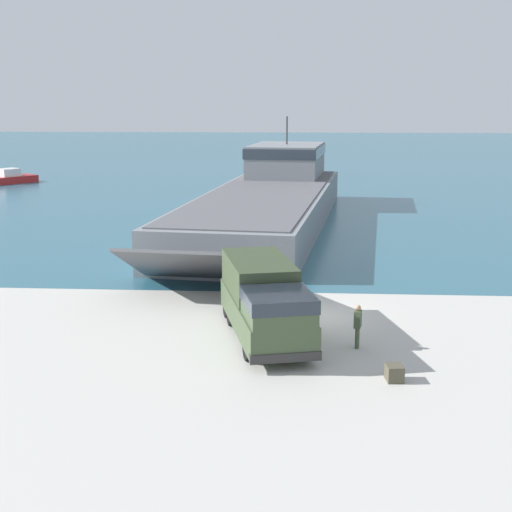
% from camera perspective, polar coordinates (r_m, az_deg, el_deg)
% --- Properties ---
extents(ground_plane, '(240.00, 240.00, 0.00)m').
position_cam_1_polar(ground_plane, '(30.35, 4.28, -4.82)').
color(ground_plane, '#B7B5AD').
extents(water_surface, '(240.00, 180.00, 0.01)m').
position_cam_1_polar(water_surface, '(123.11, 3.87, 8.08)').
color(water_surface, '#285B70').
rests_on(water_surface, ground_plane).
extents(landing_craft, '(12.00, 38.68, 7.65)m').
position_cam_1_polar(landing_craft, '(54.22, 1.17, 4.81)').
color(landing_craft, gray).
rests_on(landing_craft, ground_plane).
extents(military_truck, '(4.17, 7.89, 2.82)m').
position_cam_1_polar(military_truck, '(27.18, 0.72, -3.52)').
color(military_truck, '#3D4C33').
rests_on(military_truck, ground_plane).
extents(soldier_on_ramp, '(0.33, 0.48, 1.64)m').
position_cam_1_polar(soldier_on_ramp, '(26.45, 8.14, -5.35)').
color(soldier_on_ramp, '#3D4C33').
rests_on(soldier_on_ramp, ground_plane).
extents(moored_boat_a, '(6.56, 3.34, 1.66)m').
position_cam_1_polar(moored_boat_a, '(95.82, 2.21, 7.25)').
color(moored_boat_a, '#B22323').
rests_on(moored_boat_a, ground_plane).
extents(moored_boat_b, '(7.14, 4.69, 1.86)m').
position_cam_1_polar(moored_boat_b, '(78.13, 2.22, 6.16)').
color(moored_boat_b, white).
rests_on(moored_boat_b, ground_plane).
extents(moored_boat_c, '(6.18, 7.12, 1.62)m').
position_cam_1_polar(moored_boat_c, '(84.11, -19.41, 5.86)').
color(moored_boat_c, '#B22323').
rests_on(moored_boat_c, ground_plane).
extents(cargo_crate, '(0.60, 0.69, 0.53)m').
position_cam_1_polar(cargo_crate, '(23.88, 11.01, -9.17)').
color(cargo_crate, '#4C4738').
rests_on(cargo_crate, ground_plane).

